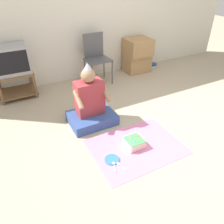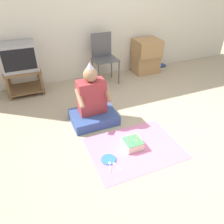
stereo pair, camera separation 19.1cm
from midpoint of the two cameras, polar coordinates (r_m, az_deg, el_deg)
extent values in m
plane|color=tan|center=(3.09, 15.10, -5.10)|extent=(16.00, 16.00, 0.00)
cube|color=beige|center=(4.40, -0.69, 25.60)|extent=(6.40, 0.06, 2.55)
cube|color=brown|center=(4.04, -21.21, 10.11)|extent=(0.60, 0.48, 0.03)
cube|color=brown|center=(4.17, -20.27, 5.80)|extent=(0.60, 0.48, 0.02)
cylinder|color=brown|center=(3.93, -24.19, 5.49)|extent=(0.04, 0.04, 0.44)
cylinder|color=brown|center=(3.93, -16.54, 7.14)|extent=(0.04, 0.04, 0.44)
cylinder|color=brown|center=(4.31, -24.39, 7.83)|extent=(0.04, 0.04, 0.44)
cylinder|color=brown|center=(4.32, -17.39, 9.34)|extent=(0.04, 0.04, 0.44)
cube|color=#99999E|center=(3.97, -21.91, 13.24)|extent=(0.56, 0.44, 0.44)
cube|color=black|center=(3.75, -21.71, 12.44)|extent=(0.50, 0.01, 0.34)
cube|color=#4C4C51|center=(4.15, -0.41, 13.48)|extent=(0.46, 0.39, 0.02)
cube|color=#4C4C51|center=(4.24, -1.45, 17.08)|extent=(0.39, 0.03, 0.45)
cylinder|color=#4C4C51|center=(4.02, -2.11, 9.25)|extent=(0.02, 0.02, 0.46)
cylinder|color=#4C4C51|center=(4.17, 3.16, 10.17)|extent=(0.02, 0.02, 0.46)
cylinder|color=#4C4C51|center=(4.31, -3.86, 10.93)|extent=(0.02, 0.02, 0.46)
cylinder|color=#4C4C51|center=(4.46, 1.15, 11.76)|extent=(0.02, 0.02, 0.46)
cube|color=#A87F51|center=(4.79, 9.91, 12.22)|extent=(0.52, 0.37, 0.36)
cube|color=#A87F51|center=(4.68, 10.33, 16.17)|extent=(0.51, 0.45, 0.33)
cube|color=beige|center=(5.12, 13.64, 11.16)|extent=(0.16, 0.13, 0.03)
cube|color=#333338|center=(5.11, 13.74, 11.45)|extent=(0.18, 0.11, 0.03)
cube|color=#284793|center=(5.11, 13.83, 11.75)|extent=(0.17, 0.12, 0.03)
cube|color=#334C8C|center=(3.16, -3.06, -1.38)|extent=(0.64, 0.49, 0.14)
cube|color=#993338|center=(3.03, -3.55, 3.95)|extent=(0.38, 0.22, 0.48)
sphere|color=#9E7556|center=(2.88, -3.77, 9.65)|extent=(0.19, 0.19, 0.19)
cone|color=silver|center=(2.84, -3.87, 12.01)|extent=(0.11, 0.11, 0.09)
cylinder|color=#9E7556|center=(2.85, -6.57, 3.57)|extent=(0.06, 0.25, 0.20)
cylinder|color=#9E7556|center=(2.97, 0.68, 5.05)|extent=(0.06, 0.25, 0.20)
cube|color=pink|center=(2.77, 7.94, -9.33)|extent=(1.11, 0.84, 0.01)
cube|color=#F4E0C6|center=(2.74, 7.38, -8.32)|extent=(0.21, 0.21, 0.09)
cube|color=#4CB266|center=(2.71, 7.46, -7.50)|extent=(0.21, 0.21, 0.01)
cylinder|color=#EA4C4C|center=(2.72, 8.57, -6.81)|extent=(0.01, 0.01, 0.05)
sphere|color=#FFCC4C|center=(2.70, 8.62, -6.29)|extent=(0.01, 0.01, 0.01)
cylinder|color=#E58CCC|center=(2.74, 7.58, -6.36)|extent=(0.01, 0.01, 0.05)
sphere|color=#FFCC4C|center=(2.72, 7.63, -5.85)|extent=(0.01, 0.01, 0.01)
cylinder|color=#EA4C4C|center=(2.72, 6.41, -6.69)|extent=(0.01, 0.01, 0.05)
sphere|color=#FFCC4C|center=(2.70, 6.45, -6.17)|extent=(0.01, 0.01, 0.01)
cylinder|color=#E58CCC|center=(2.67, 6.36, -7.46)|extent=(0.01, 0.01, 0.05)
sphere|color=#FFCC4C|center=(2.65, 6.40, -6.94)|extent=(0.01, 0.01, 0.01)
cylinder|color=#4C7FE5|center=(2.65, 7.61, -7.98)|extent=(0.01, 0.01, 0.05)
sphere|color=#FFCC4C|center=(2.63, 7.66, -7.46)|extent=(0.01, 0.01, 0.01)
cylinder|color=yellow|center=(2.67, 8.53, -7.67)|extent=(0.01, 0.01, 0.05)
sphere|color=#FFCC4C|center=(2.65, 8.59, -7.15)|extent=(0.01, 0.01, 0.01)
cylinder|color=blue|center=(2.59, 1.23, -12.32)|extent=(0.18, 0.18, 0.01)
ellipsoid|color=white|center=(2.55, 1.58, -13.27)|extent=(0.04, 0.05, 0.01)
cube|color=white|center=(2.50, 1.77, -14.48)|extent=(0.04, 0.10, 0.01)
ellipsoid|color=white|center=(2.54, 2.79, -13.45)|extent=(0.04, 0.05, 0.01)
cube|color=white|center=(2.51, 3.92, -14.36)|extent=(0.04, 0.10, 0.01)
camera|label=1|loc=(0.10, -88.01, 1.30)|focal=35.00mm
camera|label=2|loc=(0.10, 91.99, -1.30)|focal=35.00mm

